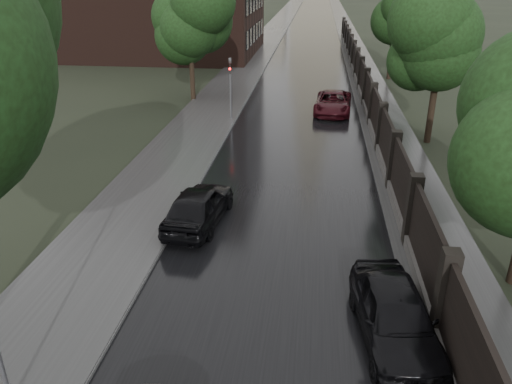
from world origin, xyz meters
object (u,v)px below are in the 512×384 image
(tree_left_far, at_px, (190,27))
(traffic_light, at_px, (230,84))
(tree_right_b, at_px, (440,53))
(hatchback_left, at_px, (199,206))
(car_right_far, at_px, (333,103))
(tree_right_c, at_px, (395,21))
(car_right_near, at_px, (395,315))

(tree_left_far, relative_size, traffic_light, 1.85)
(tree_right_b, relative_size, hatchback_left, 1.56)
(traffic_light, relative_size, car_right_far, 0.78)
(traffic_light, relative_size, hatchback_left, 0.89)
(tree_left_far, xyz_separation_m, car_right_far, (10.28, -2.29, -4.53))
(tree_right_b, relative_size, tree_right_c, 1.00)
(tree_right_c, xyz_separation_m, car_right_near, (-4.10, -35.16, -4.17))
(tree_right_c, relative_size, traffic_light, 1.75)
(tree_right_c, xyz_separation_m, car_right_far, (-5.22, -12.29, -4.24))
(tree_right_b, bearing_deg, car_right_near, -103.44)
(tree_left_far, relative_size, tree_right_c, 1.05)
(tree_right_b, height_order, car_right_near, tree_right_b)
(tree_right_b, bearing_deg, car_right_far, 132.46)
(tree_left_far, distance_m, traffic_light, 6.84)
(tree_right_b, relative_size, car_right_far, 1.37)
(car_right_far, bearing_deg, traffic_light, -153.35)
(hatchback_left, bearing_deg, tree_right_b, -127.63)
(tree_right_c, distance_m, car_right_near, 35.65)
(tree_left_far, bearing_deg, tree_right_b, -27.30)
(tree_right_b, relative_size, car_right_near, 1.53)
(tree_right_c, distance_m, hatchback_left, 31.47)
(tree_right_c, height_order, car_right_far, tree_right_c)
(tree_right_c, bearing_deg, hatchback_left, -110.00)
(tree_right_c, distance_m, traffic_light, 19.26)
(traffic_light, xyz_separation_m, car_right_near, (7.70, -20.16, -1.62))
(car_right_far, bearing_deg, tree_right_c, 71.22)
(tree_left_far, distance_m, car_right_far, 11.46)
(hatchback_left, bearing_deg, traffic_light, -79.78)
(tree_left_far, xyz_separation_m, tree_right_b, (15.50, -8.00, -0.29))
(traffic_light, distance_m, hatchback_left, 14.44)
(tree_right_c, bearing_deg, tree_right_b, -90.00)
(traffic_light, height_order, hatchback_left, traffic_light)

